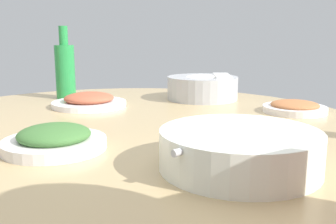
# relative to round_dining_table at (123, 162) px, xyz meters

# --- Properties ---
(round_dining_table) EXTENTS (1.40, 1.40, 0.76)m
(round_dining_table) POSITION_rel_round_dining_table_xyz_m (0.00, 0.00, 0.00)
(round_dining_table) COLOR #99999E
(round_dining_table) RESTS_ON ground
(rice_bowl) EXTENTS (0.26, 0.26, 0.09)m
(rice_bowl) POSITION_rel_round_dining_table_xyz_m (0.14, 0.45, 0.16)
(rice_bowl) COLOR #B2B5BA
(rice_bowl) RESTS_ON round_dining_table
(soup_bowl) EXTENTS (0.29, 0.29, 0.07)m
(soup_bowl) POSITION_rel_round_dining_table_xyz_m (0.35, -0.29, 0.15)
(soup_bowl) COLOR white
(soup_bowl) RESTS_ON round_dining_table
(dish_greens) EXTENTS (0.22, 0.22, 0.05)m
(dish_greens) POSITION_rel_round_dining_table_xyz_m (-0.03, -0.28, 0.14)
(dish_greens) COLOR silver
(dish_greens) RESTS_ON round_dining_table
(dish_stirfry) EXTENTS (0.25, 0.25, 0.05)m
(dish_stirfry) POSITION_rel_round_dining_table_xyz_m (-0.20, 0.19, 0.13)
(dish_stirfry) COLOR white
(dish_stirfry) RESTS_ON round_dining_table
(dish_tofu_braise) EXTENTS (0.20, 0.20, 0.04)m
(dish_tofu_braise) POSITION_rel_round_dining_table_xyz_m (0.46, 0.28, 0.13)
(dish_tofu_braise) COLOR white
(dish_tofu_braise) RESTS_ON round_dining_table
(green_bottle) EXTENTS (0.07, 0.07, 0.27)m
(green_bottle) POSITION_rel_round_dining_table_xyz_m (-0.36, 0.33, 0.22)
(green_bottle) COLOR #25883F
(green_bottle) RESTS_ON round_dining_table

